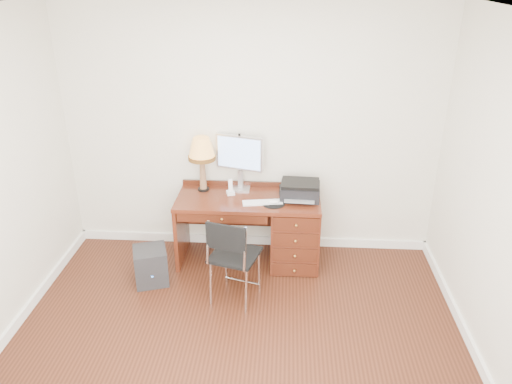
# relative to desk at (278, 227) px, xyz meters

# --- Properties ---
(ground) EXTENTS (4.00, 4.00, 0.00)m
(ground) POSITION_rel_desk_xyz_m (-0.32, -1.40, -0.41)
(ground) COLOR #32150B
(ground) RESTS_ON ground
(room_shell) EXTENTS (4.00, 4.00, 4.00)m
(room_shell) POSITION_rel_desk_xyz_m (-0.32, -0.77, -0.36)
(room_shell) COLOR silver
(room_shell) RESTS_ON ground
(desk) EXTENTS (1.50, 0.67, 0.75)m
(desk) POSITION_rel_desk_xyz_m (0.00, 0.00, 0.00)
(desk) COLOR #572112
(desk) RESTS_ON ground
(monitor) EXTENTS (0.51, 0.24, 0.60)m
(monitor) POSITION_rel_desk_xyz_m (-0.44, 0.23, 0.71)
(monitor) COLOR silver
(monitor) RESTS_ON desk
(keyboard) EXTENTS (0.42, 0.18, 0.02)m
(keyboard) POSITION_rel_desk_xyz_m (-0.17, -0.12, 0.34)
(keyboard) COLOR white
(keyboard) RESTS_ON desk
(mouse_pad) EXTENTS (0.23, 0.23, 0.05)m
(mouse_pad) POSITION_rel_desk_xyz_m (-0.05, -0.14, 0.35)
(mouse_pad) COLOR black
(mouse_pad) RESTS_ON desk
(printer) EXTENTS (0.42, 0.34, 0.18)m
(printer) POSITION_rel_desk_xyz_m (0.22, 0.03, 0.43)
(printer) COLOR black
(printer) RESTS_ON desk
(leg_lamp) EXTENTS (0.29, 0.29, 0.59)m
(leg_lamp) POSITION_rel_desk_xyz_m (-0.82, 0.16, 0.77)
(leg_lamp) COLOR black
(leg_lamp) RESTS_ON desk
(phone) EXTENTS (0.10, 0.10, 0.17)m
(phone) POSITION_rel_desk_xyz_m (-0.52, 0.07, 0.39)
(phone) COLOR white
(phone) RESTS_ON desk
(pen_cup) EXTENTS (0.09, 0.09, 0.11)m
(pen_cup) POSITION_rel_desk_xyz_m (0.04, 0.10, 0.39)
(pen_cup) COLOR black
(pen_cup) RESTS_ON desk
(chair) EXTENTS (0.52, 0.53, 0.90)m
(chair) POSITION_rel_desk_xyz_m (-0.40, -0.76, 0.13)
(chair) COLOR black
(chair) RESTS_ON ground
(equipment_box) EXTENTS (0.41, 0.41, 0.38)m
(equipment_box) POSITION_rel_desk_xyz_m (-1.28, -0.49, -0.23)
(equipment_box) COLOR black
(equipment_box) RESTS_ON ground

